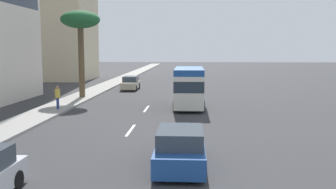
{
  "coord_description": "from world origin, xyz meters",
  "views": [
    {
      "loc": [
        -4.5,
        -3.41,
        4.66
      ],
      "look_at": [
        17.46,
        -2.12,
        2.02
      ],
      "focal_mm": 40.91,
      "sensor_mm": 36.0,
      "label": 1
    }
  ],
  "objects_px": {
    "minibus_second": "(189,86)",
    "pedestrian_near_lamp": "(58,96)",
    "car_third": "(131,83)",
    "palm_tree": "(80,23)",
    "car_fourth": "(180,148)"
  },
  "relations": [
    {
      "from": "minibus_second",
      "to": "car_fourth",
      "type": "xyz_separation_m",
      "value": [
        -15.33,
        0.27,
        -0.97
      ]
    },
    {
      "from": "minibus_second",
      "to": "car_fourth",
      "type": "relative_size",
      "value": 1.34
    },
    {
      "from": "minibus_second",
      "to": "palm_tree",
      "type": "relative_size",
      "value": 0.77
    },
    {
      "from": "car_third",
      "to": "car_fourth",
      "type": "distance_m",
      "value": 29.2
    },
    {
      "from": "minibus_second",
      "to": "pedestrian_near_lamp",
      "type": "bearing_deg",
      "value": 102.78
    },
    {
      "from": "palm_tree",
      "to": "car_third",
      "type": "bearing_deg",
      "value": -22.72
    },
    {
      "from": "minibus_second",
      "to": "car_third",
      "type": "distance_m",
      "value": 14.8
    },
    {
      "from": "minibus_second",
      "to": "car_fourth",
      "type": "height_order",
      "value": "minibus_second"
    },
    {
      "from": "minibus_second",
      "to": "pedestrian_near_lamp",
      "type": "distance_m",
      "value": 10.08
    },
    {
      "from": "car_third",
      "to": "palm_tree",
      "type": "xyz_separation_m",
      "value": [
        -7.97,
        3.34,
        6.3
      ]
    },
    {
      "from": "car_third",
      "to": "car_fourth",
      "type": "relative_size",
      "value": 0.9
    },
    {
      "from": "car_fourth",
      "to": "palm_tree",
      "type": "relative_size",
      "value": 0.58
    },
    {
      "from": "pedestrian_near_lamp",
      "to": "palm_tree",
      "type": "bearing_deg",
      "value": 46.4
    },
    {
      "from": "minibus_second",
      "to": "car_third",
      "type": "height_order",
      "value": "minibus_second"
    },
    {
      "from": "car_third",
      "to": "palm_tree",
      "type": "relative_size",
      "value": 0.52
    }
  ]
}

